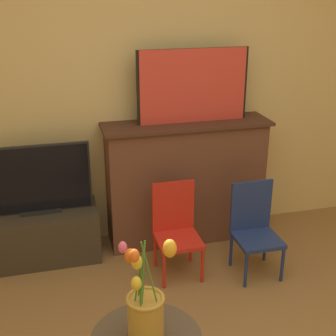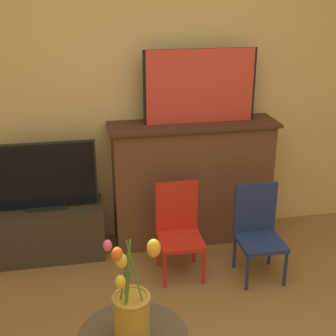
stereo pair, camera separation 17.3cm
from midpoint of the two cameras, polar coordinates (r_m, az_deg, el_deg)
wall_back at (r=3.73m, az=-0.24°, el=11.13°), size 8.00×0.06×2.70m
fireplace_mantel at (r=3.84m, az=4.23°, el=-1.56°), size 1.33×0.38×1.02m
painting at (r=3.62m, az=5.35°, el=9.88°), size 0.88×0.03×0.56m
tv_stand at (r=3.82m, az=-12.95°, el=-7.51°), size 0.84×0.40×0.40m
tv_monitor at (r=3.63m, az=-13.54°, el=-1.10°), size 0.79×0.12×0.53m
chair_red at (r=3.45m, az=2.77°, el=-7.18°), size 0.32×0.32×0.69m
chair_blue at (r=3.51m, az=12.34°, el=-7.23°), size 0.32×0.32×0.69m
vase_tulips at (r=2.19m, az=-2.14°, el=-16.72°), size 0.24×0.20×0.54m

